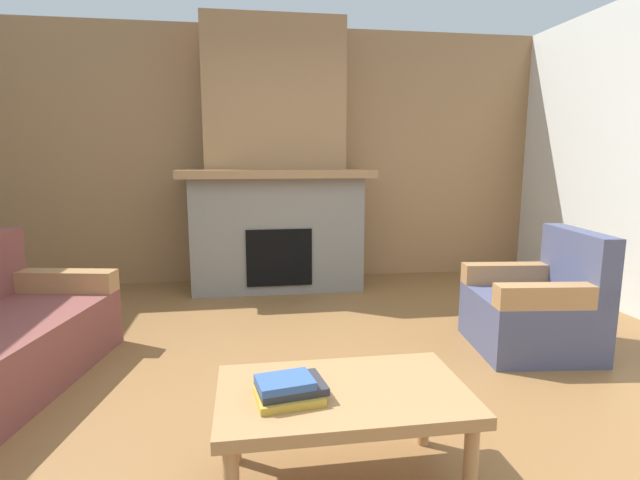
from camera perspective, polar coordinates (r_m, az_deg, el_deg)
ground at (r=2.79m, az=-1.25°, el=-19.17°), size 9.00×9.00×0.00m
wall_back_wood_panel at (r=5.43m, az=-5.51°, el=9.64°), size 6.00×0.12×2.70m
fireplace at (r=5.06m, az=-5.23°, el=7.54°), size 1.90×0.82×2.70m
armchair at (r=3.79m, az=24.05°, el=-7.34°), size 0.84×0.84×0.85m
coffee_table at (r=2.06m, az=2.68°, el=-18.36°), size 1.00×0.60×0.43m
book_stack_near_edge at (r=1.95m, az=-3.69°, el=-16.98°), size 0.29×0.25×0.09m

